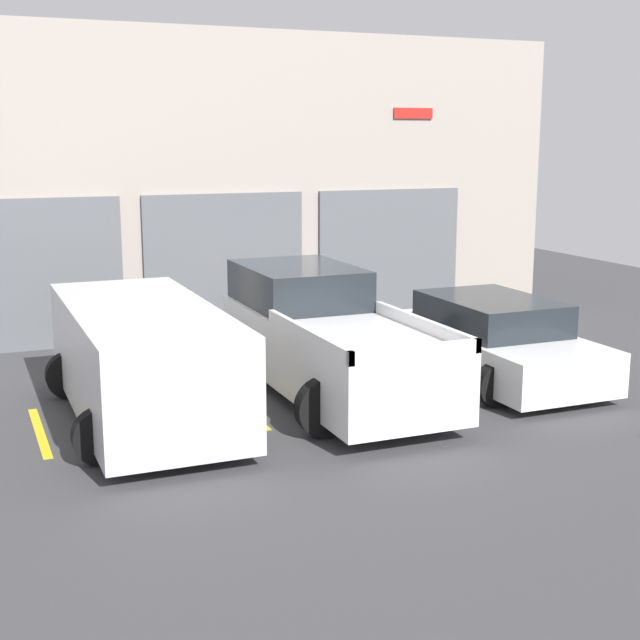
{
  "coord_description": "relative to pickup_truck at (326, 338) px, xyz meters",
  "views": [
    {
      "loc": [
        -5.13,
        -13.84,
        3.85
      ],
      "look_at": [
        0.0,
        -1.45,
        1.1
      ],
      "focal_mm": 50.0,
      "sensor_mm": 36.0,
      "label": 1
    }
  ],
  "objects": [
    {
      "name": "parking_stripe_centre",
      "position": [
        1.42,
        -0.27,
        -0.85
      ],
      "size": [
        0.12,
        2.2,
        0.01
      ],
      "primitive_type": "cube",
      "color": "gold",
      "rests_on": "ground"
    },
    {
      "name": "shophouse_building",
      "position": [
        -0.01,
        4.97,
        2.03
      ],
      "size": [
        14.3,
        0.68,
        5.91
      ],
      "color": "#9E9389",
      "rests_on": "ground"
    },
    {
      "name": "parking_stripe_right",
      "position": [
        4.25,
        -0.27,
        -0.85
      ],
      "size": [
        0.12,
        2.2,
        0.01
      ],
      "primitive_type": "cube",
      "color": "gold",
      "rests_on": "ground"
    },
    {
      "name": "sedan_side",
      "position": [
        -2.84,
        -0.27,
        0.02
      ],
      "size": [
        2.36,
        4.89,
        1.6
      ],
      "color": "silver",
      "rests_on": "ground"
    },
    {
      "name": "sedan_white",
      "position": [
        2.84,
        -0.25,
        -0.24
      ],
      "size": [
        2.26,
        4.23,
        1.32
      ],
      "color": "white",
      "rests_on": "ground"
    },
    {
      "name": "pickup_truck",
      "position": [
        0.0,
        0.0,
        0.0
      ],
      "size": [
        2.41,
        5.21,
        1.82
      ],
      "color": "white",
      "rests_on": "ground"
    },
    {
      "name": "parking_stripe_far_left",
      "position": [
        -4.25,
        -0.27,
        -0.85
      ],
      "size": [
        0.12,
        2.2,
        0.01
      ],
      "primitive_type": "cube",
      "color": "gold",
      "rests_on": "ground"
    },
    {
      "name": "ground_plane",
      "position": [
        0.0,
        1.68,
        -0.86
      ],
      "size": [
        28.0,
        28.0,
        0.0
      ],
      "primitive_type": "plane",
      "color": "#3D3D3F"
    },
    {
      "name": "parking_stripe_left",
      "position": [
        -1.42,
        -0.27,
        -0.85
      ],
      "size": [
        0.12,
        2.2,
        0.01
      ],
      "primitive_type": "cube",
      "color": "gold",
      "rests_on": "ground"
    }
  ]
}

